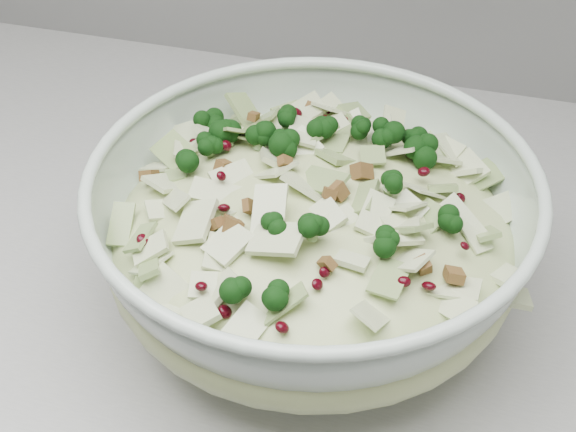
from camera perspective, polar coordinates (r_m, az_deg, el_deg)
name	(u,v)px	position (r m, az deg, el deg)	size (l,w,h in m)	color
mixing_bowl	(312,239)	(0.62, 1.73, -1.64)	(0.40, 0.40, 0.14)	silver
salad	(313,217)	(0.60, 1.77, -0.10)	(0.43, 0.43, 0.14)	#BEC486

